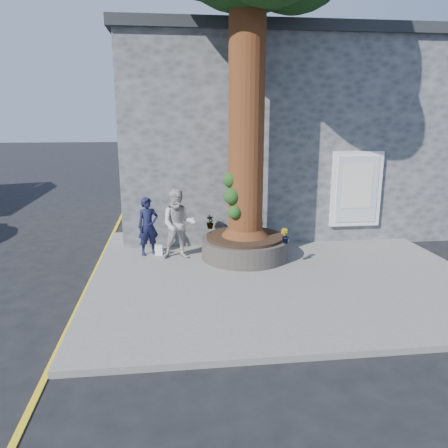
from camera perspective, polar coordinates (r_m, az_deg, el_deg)
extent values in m
plane|color=black|center=(9.80, 0.03, -8.79)|extent=(120.00, 120.00, 0.00)
cube|color=slate|center=(10.96, 7.23, -6.06)|extent=(9.00, 8.00, 0.12)
cube|color=yellow|center=(10.84, -16.99, -7.13)|extent=(0.10, 30.00, 0.01)
cube|color=#4B4E50|center=(16.59, 5.67, 11.12)|extent=(10.00, 8.00, 6.00)
cube|color=black|center=(16.74, 5.95, 21.95)|extent=(10.30, 8.30, 0.30)
cube|color=white|center=(13.43, 16.89, 4.38)|extent=(1.50, 0.12, 2.20)
cube|color=silver|center=(13.38, 16.99, 4.33)|extent=(1.25, 0.04, 1.95)
cube|color=silver|center=(13.35, 17.05, 4.74)|extent=(0.90, 0.02, 1.30)
cylinder|color=black|center=(11.65, 2.74, -3.10)|extent=(2.30, 2.30, 0.52)
cylinder|color=black|center=(11.57, 2.76, -1.68)|extent=(2.04, 2.04, 0.08)
cylinder|color=#4B2212|center=(11.16, 2.99, 17.41)|extent=(0.90, 0.90, 7.50)
cone|color=#4B2212|center=(11.47, 2.78, 0.20)|extent=(1.24, 1.24, 0.70)
sphere|color=#183F15|center=(11.06, 1.05, 3.68)|extent=(0.44, 0.44, 0.44)
sphere|color=#183F15|center=(11.05, 1.42, 1.55)|extent=(0.36, 0.36, 0.36)
sphere|color=#183F15|center=(11.11, 0.87, 5.81)|extent=(0.40, 0.40, 0.40)
imported|color=#131534|center=(11.89, -9.89, -0.30)|extent=(0.67, 0.55, 1.58)
imported|color=#BAB6B2|center=(11.44, -5.98, -0.03)|extent=(0.91, 0.72, 1.85)
cube|color=white|center=(11.95, -8.49, -3.40)|extent=(0.22, 0.15, 0.28)
imported|color=gray|center=(12.22, -1.84, 0.30)|extent=(0.24, 0.21, 0.38)
imported|color=gray|center=(10.88, 7.94, -1.55)|extent=(0.29, 0.29, 0.38)
imported|color=gray|center=(12.22, -1.84, 0.24)|extent=(0.26, 0.26, 0.36)
imported|color=gray|center=(12.44, 4.84, 0.27)|extent=(0.34, 0.34, 0.28)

